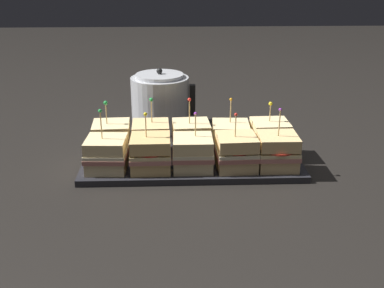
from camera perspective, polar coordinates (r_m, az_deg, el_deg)
ground_plane at (r=1.38m, az=0.00°, el=-2.62°), size 6.00×6.00×0.00m
serving_platter at (r=1.37m, az=0.00°, el=-2.27°), size 0.62×0.26×0.02m
sandwich_front_far_left at (r=1.31m, az=-10.09°, el=-1.20°), size 0.12×0.12×0.17m
sandwich_front_left at (r=1.30m, az=-4.92°, el=-1.13°), size 0.11×0.11×0.16m
sandwich_front_center at (r=1.30m, az=0.14°, el=-1.08°), size 0.11×0.11×0.16m
sandwich_front_right at (r=1.31m, az=5.28°, el=-0.98°), size 0.12×0.12×0.16m
sandwich_front_far_right at (r=1.33m, az=10.07°, el=-0.87°), size 0.11×0.11×0.17m
sandwich_back_far_left at (r=1.42m, az=-9.50°, el=0.64°), size 0.12×0.12×0.16m
sandwich_back_left at (r=1.41m, az=-4.89°, el=0.65°), size 0.11×0.11×0.17m
sandwich_back_center at (r=1.41m, az=-0.12°, el=0.73°), size 0.12×0.12×0.17m
sandwich_back_right at (r=1.42m, az=4.59°, el=0.75°), size 0.12×0.12×0.16m
sandwich_back_far_right at (r=1.43m, az=9.20°, el=0.86°), size 0.11×0.11×0.15m
kettle_steel at (r=1.67m, az=-3.77°, el=5.03°), size 0.22×0.20×0.21m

